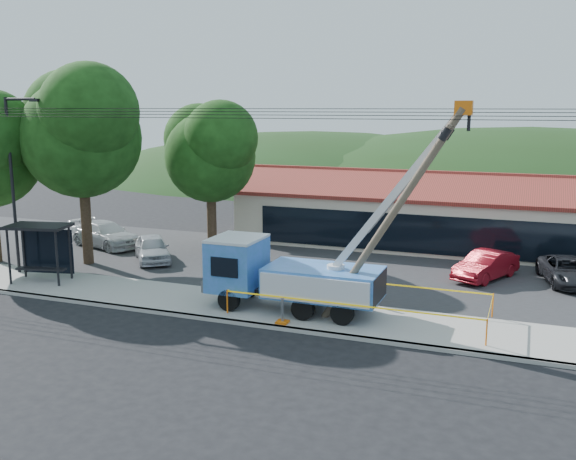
{
  "coord_description": "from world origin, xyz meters",
  "views": [
    {
      "loc": [
        10.44,
        -19.99,
        8.55
      ],
      "look_at": [
        0.87,
        5.0,
        3.38
      ],
      "focal_mm": 40.0,
      "sensor_mm": 36.0,
      "label": 1
    }
  ],
  "objects_px": {
    "leaning_pole": "(396,209)",
    "car_silver": "(153,263)",
    "utility_truck": "(289,273)",
    "bus_shelter": "(41,239)",
    "car_red": "(485,281)",
    "car_white": "(106,248)",
    "car_dark": "(567,285)"
  },
  "relations": [
    {
      "from": "car_white",
      "to": "bus_shelter",
      "type": "bearing_deg",
      "value": -146.25
    },
    {
      "from": "utility_truck",
      "to": "car_silver",
      "type": "relative_size",
      "value": 2.49
    },
    {
      "from": "leaning_pole",
      "to": "bus_shelter",
      "type": "bearing_deg",
      "value": 178.92
    },
    {
      "from": "leaning_pole",
      "to": "car_silver",
      "type": "bearing_deg",
      "value": 158.15
    },
    {
      "from": "utility_truck",
      "to": "leaning_pole",
      "type": "relative_size",
      "value": 1.25
    },
    {
      "from": "utility_truck",
      "to": "car_white",
      "type": "relative_size",
      "value": 2.02
    },
    {
      "from": "car_silver",
      "to": "leaning_pole",
      "type": "bearing_deg",
      "value": -60.06
    },
    {
      "from": "utility_truck",
      "to": "leaning_pole",
      "type": "xyz_separation_m",
      "value": [
        4.47,
        -0.37,
        3.01
      ]
    },
    {
      "from": "utility_truck",
      "to": "car_red",
      "type": "bearing_deg",
      "value": 48.06
    },
    {
      "from": "utility_truck",
      "to": "car_silver",
      "type": "bearing_deg",
      "value": 151.65
    },
    {
      "from": "car_silver",
      "to": "car_dark",
      "type": "relative_size",
      "value": 0.93
    },
    {
      "from": "leaning_pole",
      "to": "car_white",
      "type": "relative_size",
      "value": 1.62
    },
    {
      "from": "car_white",
      "to": "car_dark",
      "type": "xyz_separation_m",
      "value": [
        26.13,
        1.02,
        0.0
      ]
    },
    {
      "from": "car_dark",
      "to": "car_silver",
      "type": "bearing_deg",
      "value": 174.75
    },
    {
      "from": "car_dark",
      "to": "leaning_pole",
      "type": "bearing_deg",
      "value": -139.99
    },
    {
      "from": "utility_truck",
      "to": "car_dark",
      "type": "height_order",
      "value": "utility_truck"
    },
    {
      "from": "car_red",
      "to": "car_silver",
      "type": "bearing_deg",
      "value": -146.06
    },
    {
      "from": "leaning_pole",
      "to": "car_silver",
      "type": "height_order",
      "value": "leaning_pole"
    },
    {
      "from": "car_silver",
      "to": "bus_shelter",
      "type": "bearing_deg",
      "value": -153.58
    },
    {
      "from": "bus_shelter",
      "to": "car_white",
      "type": "distance_m",
      "value": 8.33
    },
    {
      "from": "bus_shelter",
      "to": "car_silver",
      "type": "bearing_deg",
      "value": 51.55
    },
    {
      "from": "leaning_pole",
      "to": "car_dark",
      "type": "xyz_separation_m",
      "value": [
        6.67,
        9.09,
        -4.74
      ]
    },
    {
      "from": "car_silver",
      "to": "car_white",
      "type": "distance_m",
      "value": 5.22
    },
    {
      "from": "utility_truck",
      "to": "bus_shelter",
      "type": "xyz_separation_m",
      "value": [
        -12.89,
        -0.05,
        0.49
      ]
    },
    {
      "from": "utility_truck",
      "to": "car_dark",
      "type": "distance_m",
      "value": 14.25
    },
    {
      "from": "bus_shelter",
      "to": "car_red",
      "type": "relative_size",
      "value": 0.76
    },
    {
      "from": "leaning_pole",
      "to": "car_silver",
      "type": "distance_m",
      "value": 16.54
    },
    {
      "from": "leaning_pole",
      "to": "car_dark",
      "type": "bearing_deg",
      "value": 53.75
    },
    {
      "from": "car_red",
      "to": "car_dark",
      "type": "relative_size",
      "value": 0.92
    },
    {
      "from": "bus_shelter",
      "to": "car_red",
      "type": "height_order",
      "value": "bus_shelter"
    },
    {
      "from": "car_silver",
      "to": "car_red",
      "type": "height_order",
      "value": "car_silver"
    },
    {
      "from": "utility_truck",
      "to": "car_dark",
      "type": "bearing_deg",
      "value": 38.07
    }
  ]
}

